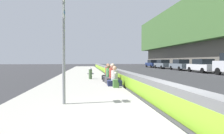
# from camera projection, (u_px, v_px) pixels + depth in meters

# --- Properties ---
(ground_plane) EXTENTS (160.00, 160.00, 0.00)m
(ground_plane) POSITION_uv_depth(u_px,v_px,m) (175.00, 118.00, 4.64)
(ground_plane) COLOR #2B2B2D
(ground_plane) RESTS_ON ground
(sidewalk_strip) EXTENTS (80.00, 4.40, 0.14)m
(sidewalk_strip) POSITION_uv_depth(u_px,v_px,m) (70.00, 120.00, 4.27)
(sidewalk_strip) COLOR gray
(sidewalk_strip) RESTS_ON ground_plane
(jersey_barrier) EXTENTS (76.00, 0.45, 0.85)m
(jersey_barrier) POSITION_uv_depth(u_px,v_px,m) (175.00, 101.00, 4.63)
(jersey_barrier) COLOR slate
(jersey_barrier) RESTS_ON ground_plane
(route_sign_post) EXTENTS (0.44, 0.09, 3.60)m
(route_sign_post) POSITION_uv_depth(u_px,v_px,m) (64.00, 37.00, 5.48)
(route_sign_post) COLOR gray
(route_sign_post) RESTS_ON sidewalk_strip
(fire_hydrant) EXTENTS (0.26, 0.46, 0.88)m
(fire_hydrant) POSITION_uv_depth(u_px,v_px,m) (90.00, 73.00, 13.19)
(fire_hydrant) COLOR #47663D
(fire_hydrant) RESTS_ON sidewalk_strip
(seated_person_foreground) EXTENTS (0.68, 0.78, 1.05)m
(seated_person_foreground) POSITION_uv_depth(u_px,v_px,m) (115.00, 79.00, 9.66)
(seated_person_foreground) COLOR #23284C
(seated_person_foreground) RESTS_ON sidewalk_strip
(seated_person_middle) EXTENTS (0.79, 0.90, 1.17)m
(seated_person_middle) POSITION_uv_depth(u_px,v_px,m) (112.00, 77.00, 10.79)
(seated_person_middle) COLOR #424247
(seated_person_middle) RESTS_ON sidewalk_strip
(seated_person_rear) EXTENTS (0.76, 0.86, 1.10)m
(seated_person_rear) POSITION_uv_depth(u_px,v_px,m) (109.00, 76.00, 11.80)
(seated_person_rear) COLOR #424247
(seated_person_rear) RESTS_ON sidewalk_strip
(seated_person_far) EXTENTS (0.87, 0.96, 1.14)m
(seated_person_far) POSITION_uv_depth(u_px,v_px,m) (108.00, 74.00, 12.94)
(seated_person_far) COLOR black
(seated_person_far) RESTS_ON sidewalk_strip
(backpack) EXTENTS (0.32, 0.28, 0.40)m
(backpack) POSITION_uv_depth(u_px,v_px,m) (116.00, 84.00, 8.98)
(backpack) COLOR #4C7A3D
(backpack) RESTS_ON sidewalk_strip
(parked_car_fourth) EXTENTS (4.56, 2.08, 1.71)m
(parked_car_fourth) POSITION_uv_depth(u_px,v_px,m) (202.00, 66.00, 22.61)
(parked_car_fourth) COLOR silver
(parked_car_fourth) RESTS_ON ground_plane
(parked_car_midline) EXTENTS (4.57, 2.09, 1.71)m
(parked_car_midline) POSITION_uv_depth(u_px,v_px,m) (180.00, 65.00, 28.22)
(parked_car_midline) COLOR slate
(parked_car_midline) RESTS_ON ground_plane
(parked_car_far) EXTENTS (4.50, 1.96, 1.71)m
(parked_car_far) POSITION_uv_depth(u_px,v_px,m) (163.00, 64.00, 34.11)
(parked_car_far) COLOR slate
(parked_car_far) RESTS_ON ground_plane
(parked_car_farther) EXTENTS (4.51, 1.97, 1.71)m
(parked_car_farther) POSITION_uv_depth(u_px,v_px,m) (152.00, 64.00, 40.18)
(parked_car_farther) COLOR navy
(parked_car_farther) RESTS_ON ground_plane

